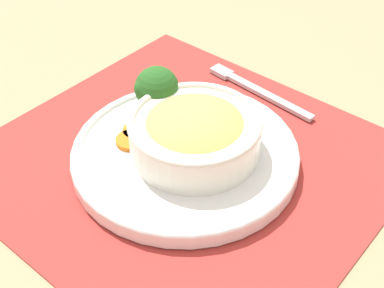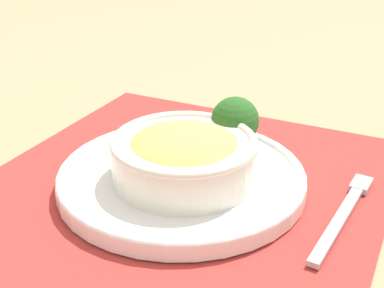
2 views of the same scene
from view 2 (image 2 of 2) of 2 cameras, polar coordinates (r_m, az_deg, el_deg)
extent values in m
plane|color=tan|center=(0.61, -1.11, -4.72)|extent=(4.00, 4.00, 0.00)
cube|color=#B2332D|center=(0.61, -1.11, -4.56)|extent=(0.46, 0.48, 0.00)
cylinder|color=white|center=(0.61, -1.12, -3.75)|extent=(0.28, 0.28, 0.02)
torus|color=white|center=(0.60, -1.12, -3.09)|extent=(0.28, 0.28, 0.01)
cylinder|color=silver|center=(0.58, -0.84, -1.72)|extent=(0.16, 0.16, 0.04)
torus|color=silver|center=(0.57, -0.85, 0.25)|extent=(0.16, 0.16, 0.01)
ellipsoid|color=#E0B75B|center=(0.58, -0.85, -0.74)|extent=(0.13, 0.13, 0.05)
cylinder|color=#84AD5B|center=(0.65, 4.51, -0.04)|extent=(0.03, 0.03, 0.02)
sphere|color=#286023|center=(0.64, 4.61, 2.50)|extent=(0.06, 0.06, 0.06)
sphere|color=#286023|center=(0.65, 3.58, 3.34)|extent=(0.03, 0.03, 0.03)
sphere|color=#286023|center=(0.63, 5.63, 2.31)|extent=(0.02, 0.02, 0.02)
cylinder|color=orange|center=(0.66, 0.47, -0.02)|extent=(0.04, 0.04, 0.01)
cylinder|color=orange|center=(0.67, -1.23, 0.06)|extent=(0.04, 0.04, 0.01)
cube|color=#B7B7BC|center=(0.57, 15.66, -7.49)|extent=(0.02, 0.18, 0.01)
cube|color=#B7B7BC|center=(0.64, 17.58, -4.13)|extent=(0.02, 0.03, 0.01)
camera|label=1|loc=(0.65, -58.57, 27.67)|focal=50.00mm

